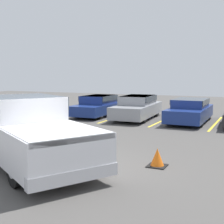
{
  "coord_description": "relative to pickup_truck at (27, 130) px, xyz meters",
  "views": [
    {
      "loc": [
        4.85,
        -6.69,
        2.5
      ],
      "look_at": [
        -0.48,
        4.53,
        1.0
      ],
      "focal_mm": 50.0,
      "sensor_mm": 36.0,
      "label": 1
    }
  ],
  "objects": [
    {
      "name": "wheel_stop_curb",
      "position": [
        -1.42,
        13.09,
        -0.86
      ],
      "size": [
        1.99,
        0.2,
        0.14
      ],
      "primitive_type": "cube",
      "color": "#B7B2A8",
      "rests_on": "ground_plane"
    },
    {
      "name": "pickup_truck",
      "position": [
        0.0,
        0.0,
        0.0
      ],
      "size": [
        6.25,
        4.84,
        1.88
      ],
      "rotation": [
        0.0,
        0.0,
        -0.53
      ],
      "color": "silver",
      "rests_on": "ground_plane"
    },
    {
      "name": "parked_sedan_b",
      "position": [
        -0.28,
        9.61,
        -0.23
      ],
      "size": [
        2.09,
        4.89,
        1.31
      ],
      "rotation": [
        0.0,
        0.0,
        -1.5
      ],
      "color": "gray",
      "rests_on": "ground_plane"
    },
    {
      "name": "stall_stripe_c",
      "position": [
        1.21,
        9.76,
        -0.93
      ],
      "size": [
        0.12,
        5.25,
        0.01
      ],
      "primitive_type": "cube",
      "color": "yellow",
      "rests_on": "ground_plane"
    },
    {
      "name": "stall_stripe_b",
      "position": [
        -1.54,
        9.76,
        -0.93
      ],
      "size": [
        0.12,
        5.25,
        0.01
      ],
      "primitive_type": "cube",
      "color": "yellow",
      "rests_on": "ground_plane"
    },
    {
      "name": "stall_stripe_a",
      "position": [
        -4.3,
        9.76,
        -0.93
      ],
      "size": [
        0.12,
        5.25,
        0.01
      ],
      "primitive_type": "cube",
      "color": "yellow",
      "rests_on": "ground_plane"
    },
    {
      "name": "parked_sedan_c",
      "position": [
        2.67,
        9.56,
        -0.28
      ],
      "size": [
        1.8,
        4.46,
        1.23
      ],
      "rotation": [
        0.0,
        0.0,
        -1.56
      ],
      "color": "navy",
      "rests_on": "ground_plane"
    },
    {
      "name": "ground_plane",
      "position": [
        1.08,
        -0.16,
        -0.93
      ],
      "size": [
        60.0,
        60.0,
        0.0
      ],
      "primitive_type": "plane",
      "color": "#4C4947"
    },
    {
      "name": "traffic_cone",
      "position": [
        3.5,
        1.16,
        -0.7
      ],
      "size": [
        0.51,
        0.51,
        0.5
      ],
      "color": "black",
      "rests_on": "ground_plane"
    },
    {
      "name": "parked_sedan_a",
      "position": [
        -2.91,
        9.86,
        -0.27
      ],
      "size": [
        1.95,
        4.61,
        1.23
      ],
      "rotation": [
        0.0,
        0.0,
        -1.52
      ],
      "color": "navy",
      "rests_on": "ground_plane"
    },
    {
      "name": "stall_stripe_d",
      "position": [
        3.97,
        9.76,
        -0.93
      ],
      "size": [
        0.12,
        5.25,
        0.01
      ],
      "primitive_type": "cube",
      "color": "yellow",
      "rests_on": "ground_plane"
    }
  ]
}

